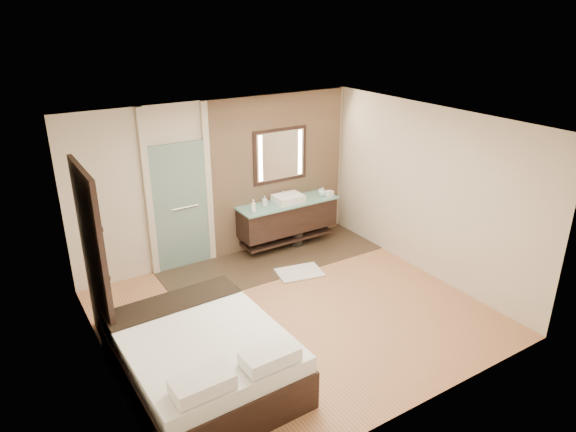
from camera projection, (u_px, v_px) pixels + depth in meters
floor at (294, 313)px, 7.27m from camera, size 5.00×5.00×0.00m
tile_strip at (273, 259)px, 8.82m from camera, size 3.80×1.30×0.01m
stone_wall at (279, 171)px, 9.04m from camera, size 2.60×0.08×2.70m
vanity at (288, 217)px, 9.10m from camera, size 1.85×0.55×0.88m
mirror_unit at (280, 155)px, 8.89m from camera, size 1.06×0.04×0.96m
frosted_door at (180, 202)px, 8.20m from camera, size 1.10×0.12×2.70m
shoji_partition at (95, 263)px, 6.09m from camera, size 0.06×1.20×2.40m
bed at (203, 358)px, 5.80m from camera, size 1.76×2.18×0.82m
bath_mat at (299, 272)px, 8.36m from camera, size 0.81×0.63×0.02m
waste_bin at (297, 239)px, 9.29m from camera, size 0.23×0.23×0.27m
tissue_box at (329, 194)px, 9.23m from camera, size 0.14×0.14×0.10m
soap_bottle_a at (253, 206)px, 8.50m from camera, size 0.08×0.08×0.22m
soap_bottle_b at (265, 201)px, 8.79m from camera, size 0.10×0.10×0.17m
soap_bottle_c at (322, 192)px, 9.24m from camera, size 0.15×0.15×0.16m
cup at (322, 192)px, 9.33m from camera, size 0.16×0.16×0.10m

